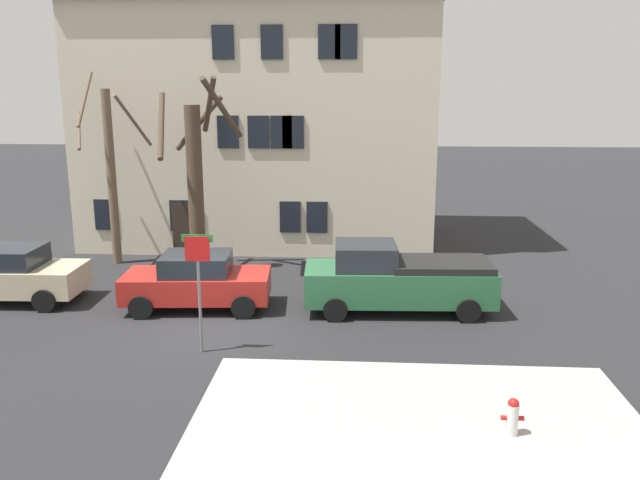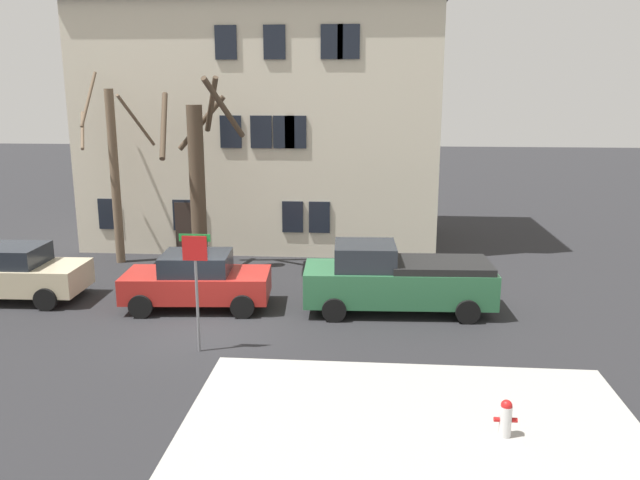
{
  "view_description": "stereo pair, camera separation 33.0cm",
  "coord_description": "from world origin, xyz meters",
  "px_view_note": "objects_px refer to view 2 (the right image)",
  "views": [
    {
      "loc": [
        4.05,
        -15.99,
        6.26
      ],
      "look_at": [
        2.84,
        2.62,
        1.91
      ],
      "focal_mm": 35.75,
      "sensor_mm": 36.0,
      "label": 1
    },
    {
      "loc": [
        4.38,
        -15.97,
        6.26
      ],
      "look_at": [
        2.84,
        2.62,
        1.91
      ],
      "focal_mm": 35.75,
      "sensor_mm": 36.0,
      "label": 2
    }
  ],
  "objects_px": {
    "car_red_sedan": "(197,280)",
    "tree_bare_near": "(114,170)",
    "pickup_truck_green": "(397,279)",
    "building_main": "(265,96)",
    "car_beige_sedan": "(10,273)",
    "fire_hydrant": "(506,418)",
    "tree_bare_mid": "(198,177)",
    "street_sign_pole": "(196,271)"
  },
  "relations": [
    {
      "from": "tree_bare_mid",
      "to": "fire_hydrant",
      "type": "relative_size",
      "value": 9.5
    },
    {
      "from": "car_beige_sedan",
      "to": "street_sign_pole",
      "type": "height_order",
      "value": "street_sign_pole"
    },
    {
      "from": "tree_bare_near",
      "to": "fire_hydrant",
      "type": "xyz_separation_m",
      "value": [
        11.92,
        -11.7,
        -2.97
      ]
    },
    {
      "from": "building_main",
      "to": "tree_bare_near",
      "type": "height_order",
      "value": "building_main"
    },
    {
      "from": "building_main",
      "to": "pickup_truck_green",
      "type": "height_order",
      "value": "building_main"
    },
    {
      "from": "car_beige_sedan",
      "to": "pickup_truck_green",
      "type": "height_order",
      "value": "pickup_truck_green"
    },
    {
      "from": "car_red_sedan",
      "to": "tree_bare_near",
      "type": "bearing_deg",
      "value": 131.88
    },
    {
      "from": "car_red_sedan",
      "to": "street_sign_pole",
      "type": "relative_size",
      "value": 1.47
    },
    {
      "from": "car_red_sedan",
      "to": "street_sign_pole",
      "type": "xyz_separation_m",
      "value": [
        0.91,
        -3.23,
        1.24
      ]
    },
    {
      "from": "car_beige_sedan",
      "to": "street_sign_pole",
      "type": "distance_m",
      "value": 7.76
    },
    {
      "from": "car_red_sedan",
      "to": "fire_hydrant",
      "type": "relative_size",
      "value": 6.12
    },
    {
      "from": "pickup_truck_green",
      "to": "street_sign_pole",
      "type": "distance_m",
      "value": 6.09
    },
    {
      "from": "building_main",
      "to": "tree_bare_near",
      "type": "relative_size",
      "value": 2.09
    },
    {
      "from": "car_beige_sedan",
      "to": "pickup_truck_green",
      "type": "distance_m",
      "value": 11.77
    },
    {
      "from": "building_main",
      "to": "pickup_truck_green",
      "type": "bearing_deg",
      "value": -60.13
    },
    {
      "from": "building_main",
      "to": "fire_hydrant",
      "type": "distance_m",
      "value": 18.64
    },
    {
      "from": "tree_bare_near",
      "to": "fire_hydrant",
      "type": "height_order",
      "value": "tree_bare_near"
    },
    {
      "from": "pickup_truck_green",
      "to": "fire_hydrant",
      "type": "bearing_deg",
      "value": -76.07
    },
    {
      "from": "fire_hydrant",
      "to": "street_sign_pole",
      "type": "xyz_separation_m",
      "value": [
        -6.69,
        3.65,
        1.58
      ]
    },
    {
      "from": "tree_bare_near",
      "to": "pickup_truck_green",
      "type": "bearing_deg",
      "value": -24.59
    },
    {
      "from": "building_main",
      "to": "car_red_sedan",
      "type": "distance_m",
      "value": 10.81
    },
    {
      "from": "building_main",
      "to": "pickup_truck_green",
      "type": "distance_m",
      "value": 11.85
    },
    {
      "from": "tree_bare_near",
      "to": "fire_hydrant",
      "type": "bearing_deg",
      "value": -44.47
    },
    {
      "from": "car_red_sedan",
      "to": "building_main",
      "type": "bearing_deg",
      "value": 86.79
    },
    {
      "from": "fire_hydrant",
      "to": "tree_bare_mid",
      "type": "bearing_deg",
      "value": 128.32
    },
    {
      "from": "tree_bare_mid",
      "to": "fire_hydrant",
      "type": "bearing_deg",
      "value": -51.68
    },
    {
      "from": "building_main",
      "to": "tree_bare_mid",
      "type": "relative_size",
      "value": 2.15
    },
    {
      "from": "car_beige_sedan",
      "to": "car_red_sedan",
      "type": "distance_m",
      "value": 5.92
    },
    {
      "from": "car_beige_sedan",
      "to": "car_red_sedan",
      "type": "height_order",
      "value": "car_beige_sedan"
    },
    {
      "from": "building_main",
      "to": "car_red_sedan",
      "type": "relative_size",
      "value": 3.33
    },
    {
      "from": "building_main",
      "to": "car_red_sedan",
      "type": "xyz_separation_m",
      "value": [
        -0.53,
        -9.43,
        -5.25
      ]
    },
    {
      "from": "tree_bare_near",
      "to": "building_main",
      "type": "bearing_deg",
      "value": 43.68
    },
    {
      "from": "tree_bare_mid",
      "to": "car_beige_sedan",
      "type": "relative_size",
      "value": 1.5
    },
    {
      "from": "tree_bare_near",
      "to": "street_sign_pole",
      "type": "bearing_deg",
      "value": -56.99
    },
    {
      "from": "tree_bare_near",
      "to": "car_red_sedan",
      "type": "xyz_separation_m",
      "value": [
        4.31,
        -4.81,
        -2.63
      ]
    },
    {
      "from": "car_beige_sedan",
      "to": "pickup_truck_green",
      "type": "relative_size",
      "value": 0.82
    },
    {
      "from": "car_red_sedan",
      "to": "pickup_truck_green",
      "type": "distance_m",
      "value": 5.86
    },
    {
      "from": "tree_bare_near",
      "to": "tree_bare_mid",
      "type": "xyz_separation_m",
      "value": [
        3.37,
        -0.89,
        -0.08
      ]
    },
    {
      "from": "tree_bare_mid",
      "to": "car_red_sedan",
      "type": "height_order",
      "value": "tree_bare_mid"
    },
    {
      "from": "pickup_truck_green",
      "to": "street_sign_pole",
      "type": "xyz_separation_m",
      "value": [
        -4.94,
        -3.39,
        1.09
      ]
    },
    {
      "from": "tree_bare_near",
      "to": "pickup_truck_green",
      "type": "relative_size",
      "value": 1.27
    },
    {
      "from": "pickup_truck_green",
      "to": "street_sign_pole",
      "type": "relative_size",
      "value": 1.86
    }
  ]
}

